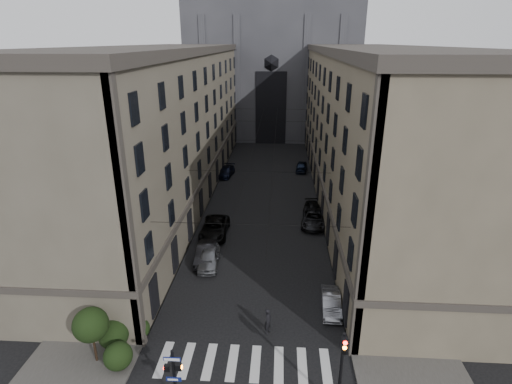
% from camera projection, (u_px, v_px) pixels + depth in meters
% --- Properties ---
extents(sidewalk_left, '(7.00, 80.00, 0.15)m').
position_uv_depth(sidewalk_left, '(189.00, 190.00, 55.25)').
color(sidewalk_left, '#383533').
rests_on(sidewalk_left, ground).
extents(sidewalk_right, '(7.00, 80.00, 0.15)m').
position_uv_depth(sidewalk_right, '(342.00, 194.00, 54.02)').
color(sidewalk_right, '#383533').
rests_on(sidewalk_right, ground).
extents(zebra_crossing, '(11.00, 3.20, 0.01)m').
position_uv_depth(zebra_crossing, '(244.00, 363.00, 25.75)').
color(zebra_crossing, beige).
rests_on(zebra_crossing, ground).
extents(building_left, '(13.60, 60.60, 18.85)m').
position_uv_depth(building_left, '(162.00, 123.00, 52.13)').
color(building_left, '#534D40').
rests_on(building_left, ground).
extents(building_right, '(13.60, 60.60, 18.85)m').
position_uv_depth(building_right, '(371.00, 126.00, 50.56)').
color(building_right, brown).
rests_on(building_right, ground).
extents(gothic_tower, '(35.00, 23.00, 58.00)m').
position_uv_depth(gothic_tower, '(273.00, 49.00, 84.68)').
color(gothic_tower, '#2D2D33').
rests_on(gothic_tower, ground).
extents(pedestrian_signal_left, '(1.02, 0.38, 4.00)m').
position_uv_depth(pedestrian_signal_left, '(174.00, 375.00, 21.86)').
color(pedestrian_signal_left, black).
rests_on(pedestrian_signal_left, ground).
extents(traffic_light_right, '(0.34, 0.50, 5.20)m').
position_uv_depth(traffic_light_right, '(342.00, 363.00, 21.38)').
color(traffic_light_right, black).
rests_on(traffic_light_right, ground).
extents(shrub_cluster, '(3.90, 4.40, 3.90)m').
position_uv_depth(shrub_cluster, '(109.00, 335.00, 25.62)').
color(shrub_cluster, black).
rests_on(shrub_cluster, sidewalk_left).
extents(tram_wires, '(14.00, 60.00, 0.43)m').
position_uv_depth(tram_wires, '(265.00, 141.00, 51.75)').
color(tram_wires, black).
rests_on(tram_wires, ground).
extents(car_left_near, '(2.18, 4.77, 1.59)m').
position_uv_depth(car_left_near, '(209.00, 257.00, 36.70)').
color(car_left_near, slate).
rests_on(car_left_near, ground).
extents(car_left_midnear, '(1.80, 4.79, 1.56)m').
position_uv_depth(car_left_midnear, '(206.00, 253.00, 37.46)').
color(car_left_midnear, black).
rests_on(car_left_midnear, ground).
extents(car_left_midfar, '(2.75, 5.93, 1.64)m').
position_uv_depth(car_left_midfar, '(215.00, 228.00, 42.42)').
color(car_left_midfar, black).
rests_on(car_left_midfar, ground).
extents(car_left_far, '(2.62, 5.08, 1.41)m').
position_uv_depth(car_left_far, '(226.00, 171.00, 61.08)').
color(car_left_far, black).
rests_on(car_left_far, ground).
extents(car_right_near, '(1.57, 4.07, 1.32)m').
position_uv_depth(car_right_near, '(331.00, 303.00, 30.59)').
color(car_right_near, gray).
rests_on(car_right_near, ground).
extents(car_right_midnear, '(3.21, 5.93, 1.58)m').
position_uv_depth(car_right_midnear, '(314.00, 218.00, 44.87)').
color(car_right_midnear, black).
rests_on(car_right_midnear, ground).
extents(car_right_midfar, '(2.29, 4.67, 1.31)m').
position_uv_depth(car_right_midfar, '(314.00, 210.00, 47.40)').
color(car_right_midfar, black).
rests_on(car_right_midfar, ground).
extents(car_right_far, '(2.14, 4.39, 1.44)m').
position_uv_depth(car_right_far, '(302.00, 167.00, 63.20)').
color(car_right_far, black).
rests_on(car_right_far, ground).
extents(pedestrian, '(0.70, 0.84, 1.96)m').
position_uv_depth(pedestrian, '(268.00, 321.00, 28.11)').
color(pedestrian, black).
rests_on(pedestrian, ground).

